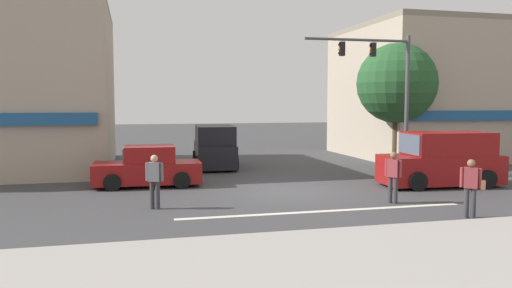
{
  "coord_description": "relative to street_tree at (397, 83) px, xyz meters",
  "views": [
    {
      "loc": [
        -5.58,
        -17.31,
        3.25
      ],
      "look_at": [
        -0.77,
        2.0,
        1.6
      ],
      "focal_mm": 35.0,
      "sensor_mm": 36.0,
      "label": 1
    }
  ],
  "objects": [
    {
      "name": "pedestrian_far_side",
      "position": [
        -12.25,
        -7.25,
        -3.26
      ],
      "size": [
        0.53,
        0.35,
        1.67
      ],
      "color": "#333338",
      "rests_on": "ground"
    },
    {
      "name": "pedestrian_foreground_with_bag",
      "position": [
        -3.66,
        -10.64,
        -3.26
      ],
      "size": [
        0.6,
        0.57,
        1.67
      ],
      "color": "#333338",
      "rests_on": "ground"
    },
    {
      "name": "utility_pole_near_left",
      "position": [
        -15.0,
        -1.04,
        -0.4
      ],
      "size": [
        1.4,
        0.22,
        7.33
      ],
      "color": "brown",
      "rests_on": "ground"
    },
    {
      "name": "pedestrian_mid_crossing",
      "position": [
        -4.74,
        -8.22,
        -3.26
      ],
      "size": [
        0.39,
        0.47,
        1.67
      ],
      "color": "#333338",
      "rests_on": "ground"
    },
    {
      "name": "van_crossing_center",
      "position": [
        -8.88,
        2.11,
        -3.21
      ],
      "size": [
        2.31,
        4.73,
        2.11
      ],
      "color": "black",
      "rests_on": "ground"
    },
    {
      "name": "street_tree",
      "position": [
        0.0,
        0.0,
        0.0
      ],
      "size": [
        3.99,
        3.99,
        6.22
      ],
      "color": "#4C3823",
      "rests_on": "ground"
    },
    {
      "name": "traffic_light_mast",
      "position": [
        -1.95,
        -2.6,
        -0.04
      ],
      "size": [
        4.89,
        0.27,
        6.2
      ],
      "color": "#47474C",
      "rests_on": "ground"
    },
    {
      "name": "sedan_waiting_far",
      "position": [
        -12.32,
        -2.9,
        -3.5
      ],
      "size": [
        4.16,
        1.99,
        1.58
      ],
      "color": "maroon",
      "rests_on": "ground"
    },
    {
      "name": "ground_plane",
      "position": [
        -7.31,
        -5.31,
        -4.21
      ],
      "size": [
        120.0,
        120.0,
        0.0
      ],
      "primitive_type": "plane",
      "color": "#3D3D3F"
    },
    {
      "name": "sidewalk_curb",
      "position": [
        -7.31,
        -13.81,
        -4.13
      ],
      "size": [
        40.0,
        5.0,
        0.16
      ],
      "primitive_type": "cube",
      "color": "#9E9993",
      "rests_on": "ground"
    },
    {
      "name": "lane_marking_stripe",
      "position": [
        -7.31,
        -8.81,
        -4.21
      ],
      "size": [
        9.0,
        0.24,
        0.01
      ],
      "primitive_type": "cube",
      "color": "silver",
      "rests_on": "ground"
    },
    {
      "name": "van_crossing_rightbound",
      "position": [
        -1.14,
        -5.62,
        -3.21
      ],
      "size": [
        4.71,
        2.27,
        2.11
      ],
      "color": "maroon",
      "rests_on": "ground"
    },
    {
      "name": "building_right_corner",
      "position": [
        5.27,
        4.3,
        -0.31
      ],
      "size": [
        10.58,
        9.75,
        7.81
      ],
      "color": "tan",
      "rests_on": "ground"
    }
  ]
}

